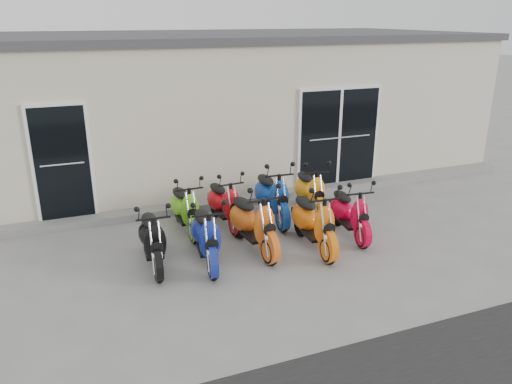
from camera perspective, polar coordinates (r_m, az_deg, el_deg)
ground at (r=8.77m, az=1.44°, el=-5.84°), size 80.00×80.00×0.00m
building at (r=13.06m, az=-7.51°, el=9.82°), size 14.00×6.00×3.20m
roof_cap at (r=12.89m, az=-7.85°, el=17.20°), size 14.20×6.20×0.16m
front_step at (r=10.49m, az=-2.84°, el=-1.07°), size 14.00×0.40×0.15m
door_left at (r=9.79m, az=-21.31°, el=3.38°), size 1.07×0.08×2.22m
door_right at (r=11.33m, az=9.44°, el=6.51°), size 2.02×0.08×2.22m
scooter_front_black at (r=7.93m, az=-11.81°, el=-4.46°), size 0.68×1.63×1.18m
scooter_front_blue at (r=7.89m, az=-5.77°, el=-4.16°), size 0.78×1.69×1.21m
scooter_front_orange_a at (r=8.26m, az=-0.36°, el=-2.63°), size 0.78×1.79×1.29m
scooter_front_orange_b at (r=8.38m, az=6.63°, el=-2.54°), size 0.72×1.74×1.26m
scooter_front_red at (r=8.97m, az=10.70°, el=-1.59°), size 0.74×1.61×1.15m
scooter_back_green at (r=9.09m, az=-8.16°, el=-1.13°), size 0.60×1.58×1.16m
scooter_back_red at (r=9.28m, az=-3.68°, el=-0.56°), size 0.65×1.59×1.15m
scooter_back_blue at (r=9.50m, az=1.83°, el=0.33°), size 0.74×1.77×1.28m
scooter_back_yellow at (r=9.91m, az=6.19°, el=0.78°), size 0.83×1.69×1.19m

